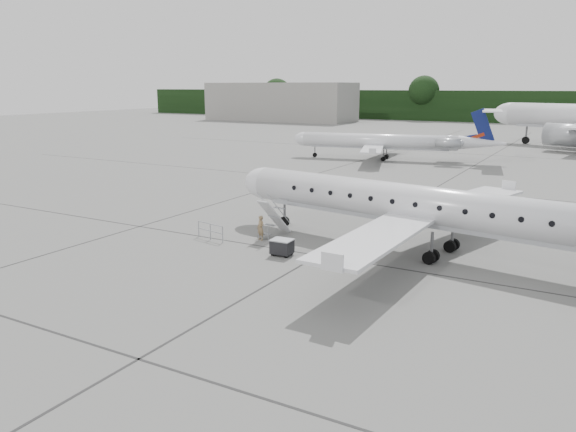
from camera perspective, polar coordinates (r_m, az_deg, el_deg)
The scene contains 9 objects.
ground at distance 25.84m, azimuth 10.57°, elevation -8.18°, with size 320.00×320.00×0.00m, color slate.
treeline at distance 153.17m, azimuth 27.06°, elevation 9.74°, with size 260.00×4.00×8.00m, color black.
terminal_building at distance 153.93m, azimuth -0.80°, elevation 11.53°, with size 40.00×14.00×10.00m, color gray.
main_regional_jet at distance 31.90m, azimuth 13.96°, elevation 2.92°, with size 30.01×21.61×7.70m, color silver, non-canonical shape.
airstair at distance 35.29m, azimuth -1.41°, elevation -0.12°, with size 0.85×2.32×2.41m, color silver, non-canonical shape.
passenger at distance 34.43m, azimuth -2.80°, elevation -1.22°, with size 0.56×0.37×1.53m, color olive.
safety_railing at distance 34.89m, azimuth -7.89°, elevation -1.59°, with size 2.20×0.08×1.00m, color #919398, non-canonical shape.
baggage_cart at distance 31.40m, azimuth -0.62°, elevation -3.15°, with size 1.13×0.91×0.98m, color black, non-canonical shape.
bg_regional_left at distance 72.89m, azimuth 9.19°, elevation 8.23°, with size 25.03×18.02×6.57m, color silver, non-canonical shape.
Camera 1 is at (7.56, -22.89, 9.29)m, focal length 35.00 mm.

